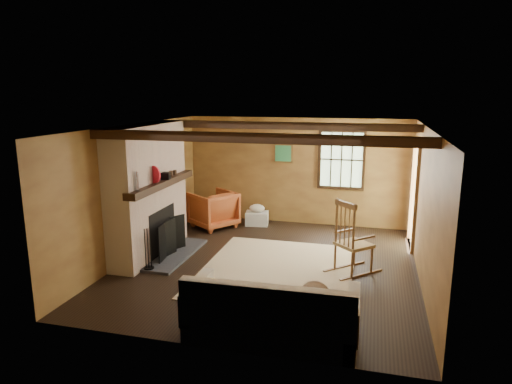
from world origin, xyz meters
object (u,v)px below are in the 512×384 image
(armchair, at_px, (213,209))
(sofa, at_px, (272,316))
(rocking_chair, at_px, (352,242))
(laundry_basket, at_px, (257,218))
(fireplace, at_px, (150,196))

(armchair, bearing_deg, sofa, 63.44)
(rocking_chair, relative_size, armchair, 1.39)
(laundry_basket, height_order, armchair, armchair)
(laundry_basket, bearing_deg, rocking_chair, -46.04)
(rocking_chair, bearing_deg, fireplace, 45.85)
(fireplace, relative_size, rocking_chair, 1.92)
(rocking_chair, height_order, sofa, rocking_chair)
(fireplace, relative_size, laundry_basket, 4.80)
(fireplace, distance_m, sofa, 3.77)
(fireplace, xyz_separation_m, armchair, (0.52, 1.91, -0.70))
(laundry_basket, bearing_deg, fireplace, -121.39)
(rocking_chair, relative_size, laundry_basket, 2.49)
(fireplace, bearing_deg, rocking_chair, 0.38)
(rocking_chair, distance_m, sofa, 2.54)
(fireplace, distance_m, laundry_basket, 2.89)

